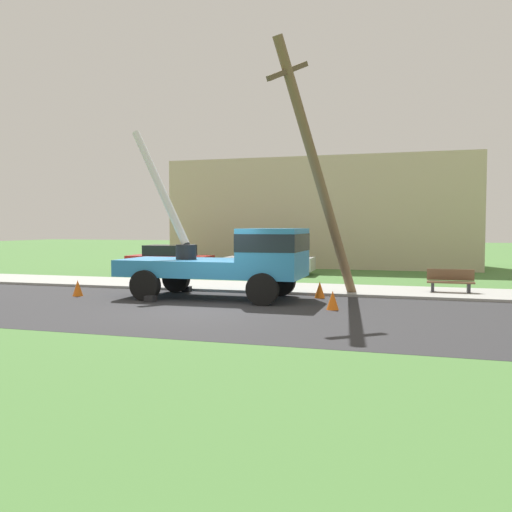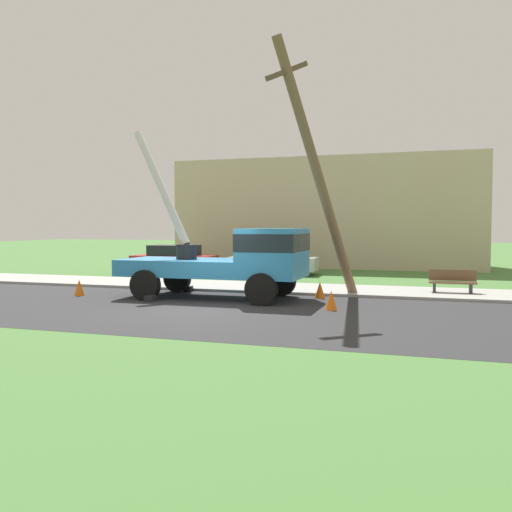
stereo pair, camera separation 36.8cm
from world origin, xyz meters
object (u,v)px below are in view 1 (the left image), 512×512
(traffic_cone_ahead, at_px, (333,300))
(park_bench, at_px, (450,282))
(traffic_cone_behind, at_px, (78,288))
(parked_sedan_red, at_px, (170,258))
(parked_sedan_silver, at_px, (270,260))
(leaning_utility_pole, at_px, (317,171))
(traffic_cone_curbside, at_px, (320,290))
(utility_truck, at_px, (236,257))

(traffic_cone_ahead, bearing_deg, park_bench, 53.59)
(traffic_cone_ahead, relative_size, traffic_cone_behind, 1.00)
(parked_sedan_red, bearing_deg, park_bench, -23.63)
(traffic_cone_behind, bearing_deg, traffic_cone_ahead, -3.66)
(traffic_cone_behind, relative_size, parked_sedan_silver, 0.12)
(leaning_utility_pole, distance_m, parked_sedan_silver, 10.14)
(traffic_cone_curbside, distance_m, parked_sedan_silver, 9.21)
(traffic_cone_ahead, distance_m, traffic_cone_curbside, 2.59)
(traffic_cone_behind, xyz_separation_m, parked_sedan_red, (-1.35, 10.14, 0.43))
(parked_sedan_red, distance_m, parked_sedan_silver, 5.48)
(leaning_utility_pole, bearing_deg, utility_truck, -165.63)
(traffic_cone_behind, distance_m, park_bench, 13.08)
(leaning_utility_pole, relative_size, traffic_cone_behind, 14.85)
(traffic_cone_curbside, height_order, parked_sedan_red, parked_sedan_red)
(utility_truck, relative_size, parked_sedan_red, 1.51)
(traffic_cone_curbside, bearing_deg, park_bench, 27.56)
(traffic_cone_ahead, height_order, traffic_cone_behind, same)
(leaning_utility_pole, bearing_deg, parked_sedan_red, 137.58)
(traffic_cone_behind, distance_m, traffic_cone_curbside, 8.36)
(parked_sedan_silver, relative_size, park_bench, 2.80)
(traffic_cone_behind, xyz_separation_m, parked_sedan_silver, (4.13, 10.17, 0.43))
(traffic_cone_curbside, bearing_deg, utility_truck, -158.80)
(parked_sedan_silver, bearing_deg, utility_truck, -81.62)
(traffic_cone_ahead, bearing_deg, leaning_utility_pole, 112.69)
(traffic_cone_ahead, xyz_separation_m, traffic_cone_behind, (-8.96, 0.57, 0.00))
(parked_sedan_silver, xyz_separation_m, park_bench, (8.28, -6.05, -0.25))
(traffic_cone_curbside, height_order, parked_sedan_silver, parked_sedan_silver)
(traffic_cone_behind, distance_m, parked_sedan_red, 10.24)
(traffic_cone_behind, bearing_deg, park_bench, 18.35)
(utility_truck, relative_size, traffic_cone_ahead, 12.10)
(parked_sedan_silver, bearing_deg, park_bench, -36.15)
(utility_truck, xyz_separation_m, parked_sedan_silver, (-1.37, 9.31, -0.70))
(leaning_utility_pole, distance_m, traffic_cone_ahead, 4.56)
(parked_sedan_silver, bearing_deg, leaning_utility_pole, -65.47)
(traffic_cone_ahead, distance_m, parked_sedan_red, 14.87)
(utility_truck, xyz_separation_m, traffic_cone_behind, (-5.50, -0.87, -1.13))
(traffic_cone_ahead, xyz_separation_m, traffic_cone_curbside, (-0.81, 2.46, 0.00))
(traffic_cone_behind, relative_size, parked_sedan_red, 0.12)
(utility_truck, distance_m, parked_sedan_silver, 9.43)
(traffic_cone_curbside, xyz_separation_m, park_bench, (4.27, 2.23, 0.18))
(utility_truck, bearing_deg, leaning_utility_pole, 14.37)
(utility_truck, distance_m, leaning_utility_pole, 3.88)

